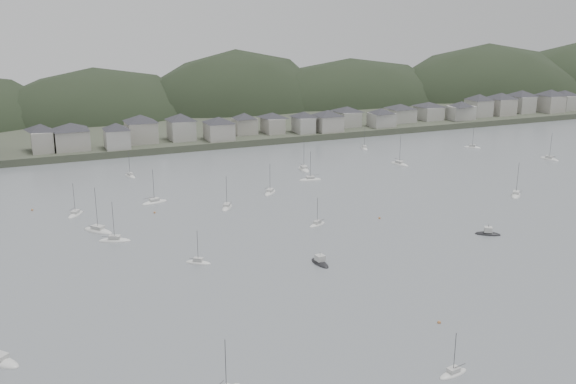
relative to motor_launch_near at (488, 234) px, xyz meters
name	(u,v)px	position (x,y,z in m)	size (l,w,h in m)	color
ground	(434,313)	(-41.84, -33.54, -0.30)	(900.00, 900.00, 0.00)	slate
far_shore_land	(147,109)	(-41.84, 261.46, 1.20)	(900.00, 250.00, 3.00)	#383D2D
forested_ridge	(165,136)	(-37.01, 235.86, -11.58)	(851.55, 103.94, 102.57)	black
waterfront_town	(296,120)	(8.75, 149.80, 8.36)	(451.48, 28.46, 12.92)	#A39F95
moored_fleet	(296,215)	(-41.35, 36.43, -0.13)	(223.28, 173.88, 13.59)	silver
motor_launch_near	(488,234)	(0.00, 0.00, 0.00)	(7.10, 6.02, 3.67)	black
motor_launch_far	(320,262)	(-51.47, -0.67, 0.00)	(3.04, 7.25, 3.71)	black
mooring_buoys	(297,245)	(-51.45, 13.02, -0.15)	(114.83, 122.94, 0.70)	#B16F3B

